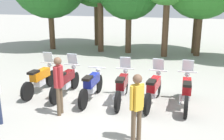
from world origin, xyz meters
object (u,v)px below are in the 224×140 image
motorcycle_1 (66,81)px  motorcycle_4 (154,89)px  motorcycle_2 (92,85)px  motorcycle_5 (186,91)px  motorcycle_0 (40,79)px  person_2 (59,82)px  motorcycle_3 (122,86)px  person_1 (137,103)px

motorcycle_1 → motorcycle_4: (3.00, 0.13, 0.00)m
motorcycle_2 → motorcycle_5: size_ratio=1.00×
motorcycle_0 → person_2: bearing=-133.8°
motorcycle_3 → motorcycle_5: 2.01m
motorcycle_3 → person_2: person_2 is taller
motorcycle_2 → motorcycle_3: (1.00, 0.16, 0.01)m
motorcycle_4 → person_1: (-0.04, -2.35, 0.44)m
motorcycle_2 → motorcycle_3: size_ratio=1.00×
motorcycle_4 → person_2: person_2 is taller
motorcycle_2 → person_1: bearing=-139.9°
motorcycle_1 → motorcycle_4: size_ratio=1.00×
motorcycle_0 → motorcycle_2: 2.00m
motorcycle_1 → motorcycle_3: (2.00, 0.05, 0.00)m
motorcycle_3 → motorcycle_0: bearing=85.2°
motorcycle_3 → motorcycle_4: same height
person_1 → motorcycle_1: bearing=1.3°
motorcycle_1 → person_1: (2.96, -2.22, 0.44)m
motorcycle_3 → person_1: person_1 is taller
motorcycle_1 → person_1: size_ratio=1.34×
motorcycle_5 → person_1: size_ratio=1.34×
motorcycle_4 → motorcycle_3: bearing=98.1°
motorcycle_1 → person_1: 3.73m
motorcycle_0 → motorcycle_5: bearing=-88.0°
motorcycle_1 → person_2: person_2 is taller
person_1 → motorcycle_2: bearing=-8.9°
motorcycle_0 → motorcycle_3: same height
motorcycle_2 → motorcycle_3: motorcycle_3 is taller
motorcycle_4 → person_1: person_1 is taller
motorcycle_0 → motorcycle_1: same height
motorcycle_0 → motorcycle_4: 4.00m
motorcycle_4 → person_1: size_ratio=1.34×
motorcycle_4 → motorcycle_5: bearing=-80.2°
person_1 → motorcycle_5: bearing=-74.6°
motorcycle_3 → motorcycle_2: bearing=92.9°
motorcycle_5 → motorcycle_2: bearing=94.6°
motorcycle_1 → motorcycle_3: 2.00m
motorcycle_1 → person_2: (0.55, -1.45, 0.48)m
motorcycle_0 → person_1: bearing=-120.1°
motorcycle_2 → person_2: person_2 is taller
motorcycle_3 → motorcycle_4: bearing=-91.3°
motorcycle_1 → motorcycle_2: size_ratio=1.00×
motorcycle_4 → person_2: (-2.45, -1.58, 0.48)m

